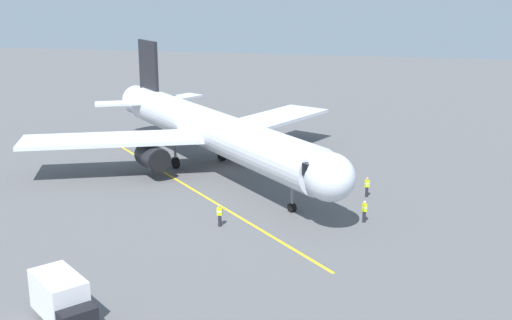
{
  "coord_description": "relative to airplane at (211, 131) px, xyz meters",
  "views": [
    {
      "loc": [
        -16.71,
        57.82,
        17.39
      ],
      "look_at": [
        -4.6,
        6.29,
        3.0
      ],
      "focal_mm": 44.98,
      "sensor_mm": 36.0,
      "label": 1
    }
  ],
  "objects": [
    {
      "name": "apron_lead_in_line",
      "position": [
        -0.2,
        6.2,
        -4.0
      ],
      "size": [
        28.27,
        28.64,
        0.01
      ],
      "primitive_type": "cube",
      "rotation": [
        0.0,
        0.0,
        0.78
      ],
      "color": "yellow",
      "rests_on": "ground"
    },
    {
      "name": "box_truck_near_nose",
      "position": [
        -0.95,
        29.88,
        -2.62
      ],
      "size": [
        4.82,
        4.38,
        2.62
      ],
      "color": "black",
      "rests_on": "ground"
    },
    {
      "name": "airplane",
      "position": [
        0.0,
        0.0,
        0.0
      ],
      "size": [
        33.03,
        33.14,
        11.5
      ],
      "color": "silver",
      "rests_on": "ground"
    },
    {
      "name": "ground_crew_wing_walker",
      "position": [
        -4.98,
        14.2,
        -3.12
      ],
      "size": [
        0.41,
        0.26,
        1.71
      ],
      "color": "#23232D",
      "rests_on": "ground"
    },
    {
      "name": "ground_plane",
      "position": [
        -1.22,
        -0.4,
        -4.0
      ],
      "size": [
        220.0,
        220.0,
        0.0
      ],
      "primitive_type": "plane",
      "color": "#565659"
    },
    {
      "name": "ground_crew_loader",
      "position": [
        -15.23,
        4.64,
        -3.12
      ],
      "size": [
        0.47,
        0.41,
        1.71
      ],
      "color": "#23232D",
      "rests_on": "ground"
    },
    {
      "name": "ground_crew_marshaller",
      "position": [
        -15.44,
        10.85,
        -3.12
      ],
      "size": [
        0.43,
        0.47,
        1.71
      ],
      "color": "#23232D",
      "rests_on": "ground"
    }
  ]
}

